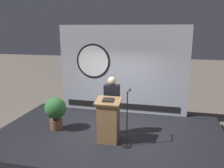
{
  "coord_description": "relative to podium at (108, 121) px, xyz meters",
  "views": [
    {
      "loc": [
        1.51,
        -5.98,
        3.19
      ],
      "look_at": [
        0.11,
        -0.09,
        1.75
      ],
      "focal_mm": 37.77,
      "sensor_mm": 36.0,
      "label": 1
    }
  ],
  "objects": [
    {
      "name": "stage_platform",
      "position": [
        -0.11,
        0.49,
        -0.73
      ],
      "size": [
        6.4,
        4.0,
        0.3
      ],
      "primitive_type": "cube",
      "color": "black",
      "rests_on": "ground"
    },
    {
      "name": "podium",
      "position": [
        0.0,
        0.0,
        0.0
      ],
      "size": [
        0.64,
        0.5,
        1.17
      ],
      "color": "olive",
      "rests_on": "stage_platform"
    },
    {
      "name": "banner_display",
      "position": [
        -0.14,
        2.34,
        0.92
      ],
      "size": [
        4.45,
        0.12,
        3.0
      ],
      "color": "#B2B7C1",
      "rests_on": "stage_platform"
    },
    {
      "name": "ground_plane",
      "position": [
        -0.11,
        0.49,
        -0.88
      ],
      "size": [
        40.0,
        40.0,
        0.0
      ],
      "primitive_type": "plane",
      "color": "#6B6056"
    },
    {
      "name": "microphone_stand",
      "position": [
        0.51,
        -0.1,
        -0.08
      ],
      "size": [
        0.24,
        0.51,
        1.42
      ],
      "color": "black",
      "rests_on": "stage_platform"
    },
    {
      "name": "speaker_person",
      "position": [
        -0.02,
        0.48,
        0.26
      ],
      "size": [
        0.4,
        0.26,
        1.63
      ],
      "color": "black",
      "rests_on": "stage_platform"
    },
    {
      "name": "potted_plant",
      "position": [
        -1.68,
        0.4,
        0.0
      ],
      "size": [
        0.62,
        0.62,
        0.96
      ],
      "color": "brown",
      "rests_on": "stage_platform"
    }
  ]
}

